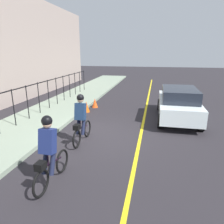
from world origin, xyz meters
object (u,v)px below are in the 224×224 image
at_px(cyclist_lead, 81,119).
at_px(patrol_sedan, 178,103).
at_px(traffic_cone_near, 86,107).
at_px(traffic_cone_far, 95,103).
at_px(cyclist_follow, 49,152).

distance_m(cyclist_lead, patrol_sedan, 5.18).
relative_size(cyclist_lead, traffic_cone_near, 3.03).
bearing_deg(patrol_sedan, traffic_cone_far, 73.62).
bearing_deg(traffic_cone_near, traffic_cone_far, -9.56).
distance_m(cyclist_follow, patrol_sedan, 7.15).
relative_size(cyclist_follow, traffic_cone_far, 3.42).
bearing_deg(cyclist_lead, traffic_cone_near, 18.37).
xyz_separation_m(traffic_cone_near, traffic_cone_far, (1.06, -0.18, -0.03)).
height_order(traffic_cone_near, traffic_cone_far, traffic_cone_near).
relative_size(cyclist_lead, cyclist_follow, 1.00).
relative_size(cyclist_lead, traffic_cone_far, 3.42).
bearing_deg(traffic_cone_near, cyclist_follow, -169.07).
xyz_separation_m(patrol_sedan, traffic_cone_near, (0.30, 4.84, -0.52)).
bearing_deg(cyclist_lead, patrol_sedan, -43.47).
relative_size(patrol_sedan, traffic_cone_far, 8.24).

